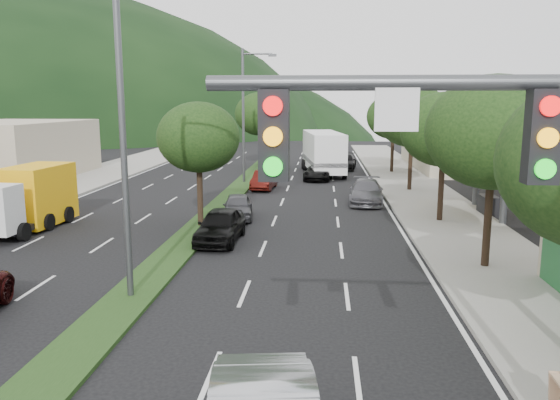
# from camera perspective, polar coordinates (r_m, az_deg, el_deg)

# --- Properties ---
(sidewalk_right) EXTENTS (5.00, 90.00, 0.15)m
(sidewalk_right) POSITION_cam_1_polar(r_m,az_deg,el_deg) (34.12, 15.44, -0.36)
(sidewalk_right) COLOR gray
(sidewalk_right) RESTS_ON ground
(sidewalk_left) EXTENTS (6.00, 90.00, 0.15)m
(sidewalk_left) POSITION_cam_1_polar(r_m,az_deg,el_deg) (38.48, -25.12, 0.20)
(sidewalk_left) COLOR gray
(sidewalk_left) RESTS_ON ground
(median) EXTENTS (1.60, 56.00, 0.12)m
(median) POSITION_cam_1_polar(r_m,az_deg,el_deg) (36.93, -4.88, 0.72)
(median) COLOR #1A3312
(median) RESTS_ON ground
(bldg_left_far) EXTENTS (9.00, 14.00, 4.60)m
(bldg_left_far) POSITION_cam_1_polar(r_m,az_deg,el_deg) (48.96, -26.30, 4.67)
(bldg_left_far) COLOR #B7AB91
(bldg_left_far) RESTS_ON ground
(bldg_right_far) EXTENTS (10.00, 16.00, 5.20)m
(bldg_right_far) POSITION_cam_1_polar(r_m,az_deg,el_deg) (53.79, 19.14, 5.88)
(bldg_right_far) COLOR #B7AB91
(bldg_right_far) RESTS_ON ground
(tree_r_b) EXTENTS (4.80, 4.80, 6.94)m
(tree_r_b) POSITION_cam_1_polar(r_m,az_deg,el_deg) (20.87, 21.43, 6.59)
(tree_r_b) COLOR black
(tree_r_b) RESTS_ON sidewalk_right
(tree_r_c) EXTENTS (4.40, 4.40, 6.48)m
(tree_r_c) POSITION_cam_1_polar(r_m,az_deg,el_deg) (28.62, 16.77, 7.05)
(tree_r_c) COLOR black
(tree_r_c) RESTS_ON sidewalk_right
(tree_r_d) EXTENTS (5.00, 5.00, 7.17)m
(tree_r_d) POSITION_cam_1_polar(r_m,az_deg,el_deg) (38.43, 13.66, 8.52)
(tree_r_d) COLOR black
(tree_r_d) RESTS_ON sidewalk_right
(tree_r_e) EXTENTS (4.60, 4.60, 6.71)m
(tree_r_e) POSITION_cam_1_polar(r_m,az_deg,el_deg) (48.34, 11.77, 8.52)
(tree_r_e) COLOR black
(tree_r_e) RESTS_ON sidewalk_right
(tree_med_near) EXTENTS (4.00, 4.00, 6.02)m
(tree_med_near) POSITION_cam_1_polar(r_m,az_deg,el_deg) (26.67, -8.51, 6.48)
(tree_med_near) COLOR black
(tree_med_near) RESTS_ON median
(tree_med_far) EXTENTS (4.80, 4.80, 6.94)m
(tree_med_far) POSITION_cam_1_polar(r_m,az_deg,el_deg) (52.30, -2.11, 8.96)
(tree_med_far) COLOR black
(tree_med_far) RESTS_ON median
(streetlight_near) EXTENTS (2.60, 0.25, 10.00)m
(streetlight_near) POSITION_cam_1_polar(r_m,az_deg,el_deg) (16.96, -15.53, 8.10)
(streetlight_near) COLOR #47494C
(streetlight_near) RESTS_ON ground
(streetlight_mid) EXTENTS (2.60, 0.25, 10.00)m
(streetlight_mid) POSITION_cam_1_polar(r_m,az_deg,el_deg) (41.35, -3.58, 9.43)
(streetlight_mid) COLOR #47494C
(streetlight_mid) RESTS_ON ground
(car_queue_a) EXTENTS (1.89, 4.37, 1.47)m
(car_queue_a) POSITION_cam_1_polar(r_m,az_deg,el_deg) (24.23, -6.26, -2.66)
(car_queue_a) COLOR black
(car_queue_a) RESTS_ON ground
(car_queue_b) EXTENTS (2.36, 5.02, 1.41)m
(car_queue_b) POSITION_cam_1_polar(r_m,az_deg,el_deg) (33.75, 9.01, 0.86)
(car_queue_b) COLOR #504F55
(car_queue_b) RESTS_ON ground
(car_queue_c) EXTENTS (1.66, 4.06, 1.31)m
(car_queue_c) POSITION_cam_1_polar(r_m,az_deg,el_deg) (38.81, -1.66, 2.10)
(car_queue_c) COLOR #430E0B
(car_queue_c) RESTS_ON ground
(car_queue_d) EXTENTS (2.42, 4.55, 1.22)m
(car_queue_d) POSITION_cam_1_polar(r_m,az_deg,el_deg) (43.55, 3.99, 2.90)
(car_queue_d) COLOR black
(car_queue_d) RESTS_ON ground
(car_queue_e) EXTENTS (1.97, 3.94, 1.29)m
(car_queue_e) POSITION_cam_1_polar(r_m,az_deg,el_deg) (29.07, -4.44, -0.66)
(car_queue_e) COLOR #434347
(car_queue_e) RESTS_ON ground
(car_queue_f) EXTENTS (2.47, 5.01, 1.40)m
(car_queue_f) POSITION_cam_1_polar(r_m,az_deg,el_deg) (50.84, 6.79, 4.00)
(car_queue_f) COLOR black
(car_queue_f) RESTS_ON ground
(box_truck) EXTENTS (2.67, 6.24, 3.02)m
(box_truck) POSITION_cam_1_polar(r_m,az_deg,el_deg) (29.09, -24.70, 0.01)
(box_truck) COLOR silver
(box_truck) RESTS_ON ground
(motorhome) EXTENTS (4.01, 9.65, 3.59)m
(motorhome) POSITION_cam_1_polar(r_m,az_deg,el_deg) (47.13, 4.52, 5.04)
(motorhome) COLOR white
(motorhome) RESTS_ON ground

